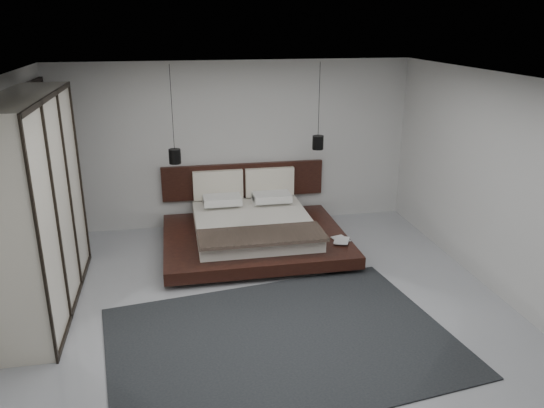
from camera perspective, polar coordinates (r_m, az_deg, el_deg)
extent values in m
plane|color=#989AA0|center=(6.79, -0.41, -10.92)|extent=(6.00, 6.00, 0.00)
plane|color=white|center=(5.91, -0.47, 13.29)|extent=(6.00, 6.00, 0.00)
plane|color=#B4B4B1|center=(9.07, -3.89, 6.35)|extent=(6.00, 0.00, 6.00)
plane|color=#B4B4B1|center=(3.59, 8.57, -15.06)|extent=(6.00, 0.00, 6.00)
plane|color=#B4B4B1|center=(7.34, 23.27, 1.72)|extent=(0.00, 6.00, 6.00)
cube|color=black|center=(8.70, -23.08, 3.62)|extent=(0.05, 0.90, 2.60)
cube|color=black|center=(8.33, -1.86, -4.67)|extent=(2.19, 1.79, 0.08)
cube|color=black|center=(8.28, -1.87, -3.85)|extent=(2.79, 2.29, 0.18)
cube|color=beige|center=(8.32, -2.02, -2.24)|extent=(1.79, 1.99, 0.22)
cube|color=black|center=(7.56, -1.12, -3.41)|extent=(1.81, 0.70, 0.05)
cube|color=silver|center=(8.93, -5.45, 0.36)|extent=(0.62, 0.40, 0.12)
cube|color=silver|center=(9.04, -0.17, 0.68)|extent=(0.62, 0.40, 0.12)
cube|color=silver|center=(8.78, -5.37, 0.44)|extent=(0.62, 0.40, 0.12)
cube|color=silver|center=(8.89, 0.00, 0.77)|extent=(0.62, 0.40, 0.12)
cube|color=black|center=(9.20, -3.10, 2.55)|extent=(2.79, 0.08, 0.60)
cube|color=silver|center=(9.08, -5.82, 2.05)|extent=(0.85, 0.10, 0.50)
cube|color=silver|center=(9.19, -0.25, 2.37)|extent=(0.85, 0.10, 0.50)
imported|color=#99724C|center=(8.04, 6.80, -3.91)|extent=(0.26, 0.31, 0.03)
imported|color=#99724C|center=(8.00, 6.73, -3.85)|extent=(0.31, 0.35, 0.02)
cylinder|color=black|center=(8.22, -10.72, 10.15)|extent=(0.01, 0.01, 1.28)
cylinder|color=black|center=(8.37, -10.41, 5.07)|extent=(0.19, 0.19, 0.23)
cylinder|color=#FFE0B2|center=(8.39, -10.37, 4.41)|extent=(0.14, 0.14, 0.01)
cylinder|color=black|center=(8.53, 5.09, 11.13)|extent=(0.01, 0.01, 1.16)
cylinder|color=black|center=(8.66, 4.96, 6.61)|extent=(0.18, 0.18, 0.22)
cylinder|color=#FFE0B2|center=(8.68, 4.94, 5.98)|extent=(0.14, 0.14, 0.01)
cube|color=beige|center=(6.90, -24.04, -0.23)|extent=(0.60, 2.62, 2.62)
cube|color=black|center=(6.55, -22.85, 10.57)|extent=(0.03, 2.62, 0.06)
cube|color=black|center=(7.32, -20.25, -9.58)|extent=(0.03, 2.62, 0.06)
cube|color=black|center=(5.63, -23.68, -4.40)|extent=(0.03, 0.05, 2.62)
cube|color=black|center=(6.42, -22.12, -1.33)|extent=(0.03, 0.05, 2.62)
cube|color=black|center=(7.24, -20.91, 1.05)|extent=(0.03, 0.05, 2.62)
cube|color=black|center=(8.06, -19.94, 2.95)|extent=(0.03, 0.05, 2.62)
cube|color=black|center=(6.12, 1.02, -14.52)|extent=(4.10, 3.18, 0.02)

